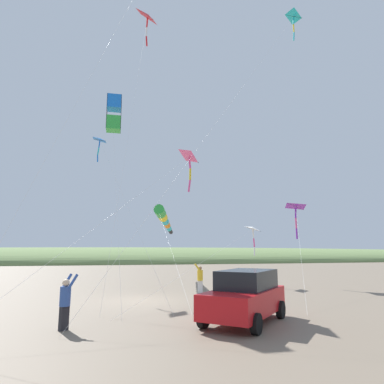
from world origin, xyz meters
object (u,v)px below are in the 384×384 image
at_px(person_adult_flyer, 200,277).
at_px(kite_delta_white_trailing, 296,207).
at_px(kite_windsock_green_low_center, 164,219).
at_px(cooler_box, 219,303).
at_px(parked_car, 245,295).
at_px(kite_delta_small_distant, 253,229).
at_px(kite_box_rainbow_low_near, 114,114).
at_px(kite_delta_teal_far_right, 100,140).
at_px(kite_delta_magenta_far_left, 148,17).
at_px(person_child_green_jacket, 65,299).
at_px(kite_delta_yellow_midlevel, 294,17).
at_px(kite_delta_purple_drifting, 190,157).

xyz_separation_m(person_adult_flyer, kite_delta_white_trailing, (2.57, -8.12, 4.86)).
bearing_deg(kite_windsock_green_low_center, cooler_box, -175.28).
relative_size(parked_car, kite_delta_white_trailing, 0.40).
bearing_deg(kite_windsock_green_low_center, kite_delta_small_distant, -118.05).
height_order(kite_box_rainbow_low_near, kite_delta_teal_far_right, kite_box_rainbow_low_near).
height_order(kite_delta_magenta_far_left, kite_delta_teal_far_right, kite_delta_magenta_far_left).
distance_m(person_adult_flyer, person_child_green_jacket, 10.62).
height_order(person_adult_flyer, kite_windsock_green_low_center, kite_windsock_green_low_center).
height_order(person_adult_flyer, kite_box_rainbow_low_near, kite_box_rainbow_low_near).
xyz_separation_m(kite_delta_magenta_far_left, kite_delta_yellow_midlevel, (-5.34, -9.22, -2.47)).
relative_size(kite_delta_magenta_far_left, kite_delta_small_distant, 1.81).
bearing_deg(person_adult_flyer, kite_delta_white_trailing, -72.42).
bearing_deg(kite_box_rainbow_low_near, kite_delta_yellow_midlevel, -98.66).
height_order(kite_windsock_green_low_center, kite_delta_small_distant, kite_windsock_green_low_center).
xyz_separation_m(person_child_green_jacket, kite_windsock_green_low_center, (15.22, -5.23, 4.12)).
bearing_deg(kite_delta_teal_far_right, kite_delta_purple_drifting, -139.85).
relative_size(cooler_box, kite_delta_yellow_midlevel, 0.03).
distance_m(kite_windsock_green_low_center, kite_delta_magenta_far_left, 15.80).
bearing_deg(parked_car, kite_delta_purple_drifting, 10.25).
relative_size(cooler_box, kite_delta_teal_far_right, 0.06).
bearing_deg(kite_delta_teal_far_right, kite_windsock_green_low_center, -53.13).
xyz_separation_m(kite_windsock_green_low_center, kite_delta_white_trailing, (-4.33, -9.49, 0.72)).
xyz_separation_m(kite_box_rainbow_low_near, kite_delta_small_distant, (4.14, -10.47, -6.62)).
distance_m(kite_windsock_green_low_center, kite_delta_purple_drifting, 10.27).
distance_m(kite_delta_purple_drifting, kite_delta_yellow_midlevel, 12.46).
relative_size(kite_delta_yellow_midlevel, kite_delta_small_distant, 1.58).
xyz_separation_m(kite_delta_purple_drifting, kite_box_rainbow_low_near, (2.42, 4.20, 3.11)).
xyz_separation_m(kite_delta_magenta_far_left, kite_delta_small_distant, (0.53, -8.32, -16.16)).
bearing_deg(parked_car, kite_delta_teal_far_right, 28.10).
relative_size(parked_car, kite_delta_small_distant, 0.39).
distance_m(person_child_green_jacket, kite_windsock_green_low_center, 16.61).
bearing_deg(kite_delta_purple_drifting, cooler_box, -157.92).
xyz_separation_m(kite_box_rainbow_low_near, kite_delta_teal_far_right, (3.72, 0.98, -0.57)).
bearing_deg(kite_box_rainbow_low_near, kite_delta_magenta_far_left, -30.84).
bearing_deg(person_child_green_jacket, kite_box_rainbow_low_near, -8.31).
xyz_separation_m(person_adult_flyer, kite_delta_teal_far_right, (3.09, 6.46, 9.23)).
bearing_deg(kite_delta_purple_drifting, kite_delta_teal_far_right, 40.15).
distance_m(person_child_green_jacket, kite_delta_teal_far_right, 14.66).
distance_m(kite_windsock_green_low_center, kite_delta_teal_far_right, 8.14).
bearing_deg(kite_delta_teal_far_right, person_child_green_jacket, 179.28).
height_order(kite_windsock_green_low_center, kite_delta_yellow_midlevel, kite_delta_yellow_midlevel).
bearing_deg(kite_delta_yellow_midlevel, parked_car, 134.39).
xyz_separation_m(kite_delta_purple_drifting, kite_delta_yellow_midlevel, (0.69, -7.17, 10.17)).
bearing_deg(kite_delta_teal_far_right, person_adult_flyer, -115.56).
relative_size(person_adult_flyer, kite_delta_yellow_midlevel, 0.10).
bearing_deg(kite_box_rainbow_low_near, parked_car, -146.48).
bearing_deg(kite_windsock_green_low_center, person_adult_flyer, -168.74).
relative_size(parked_car, person_child_green_jacket, 2.47).
bearing_deg(kite_windsock_green_low_center, kite_delta_purple_drifting, -179.47).
bearing_deg(kite_delta_purple_drifting, person_child_green_jacket, 134.73).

